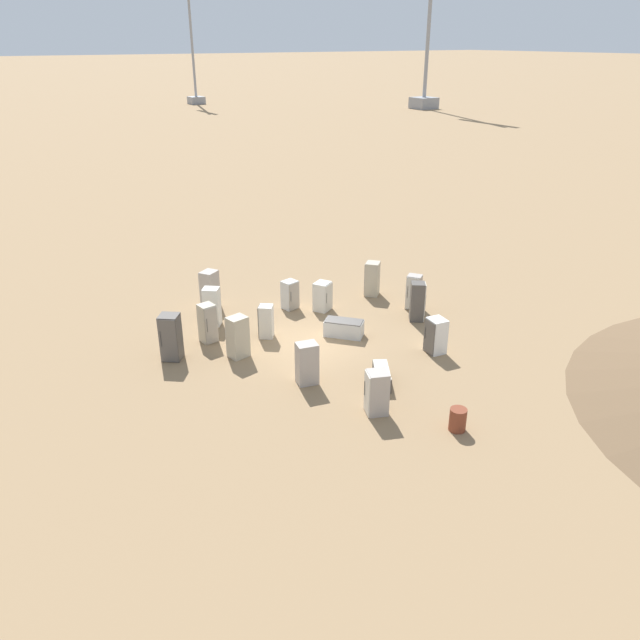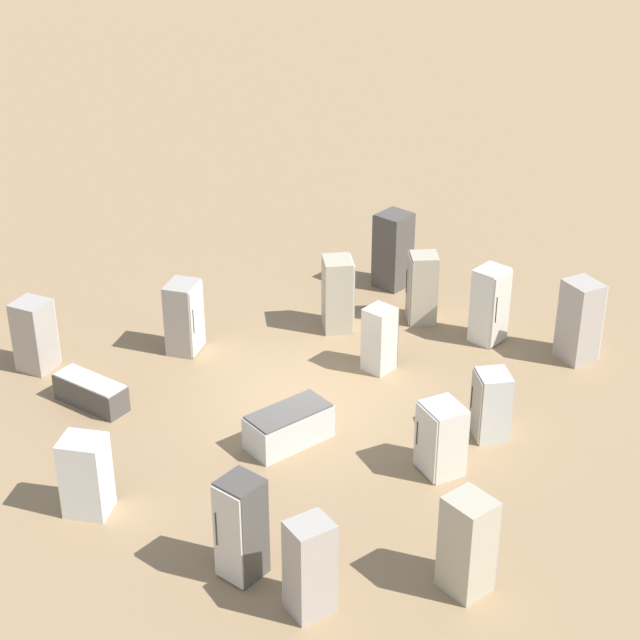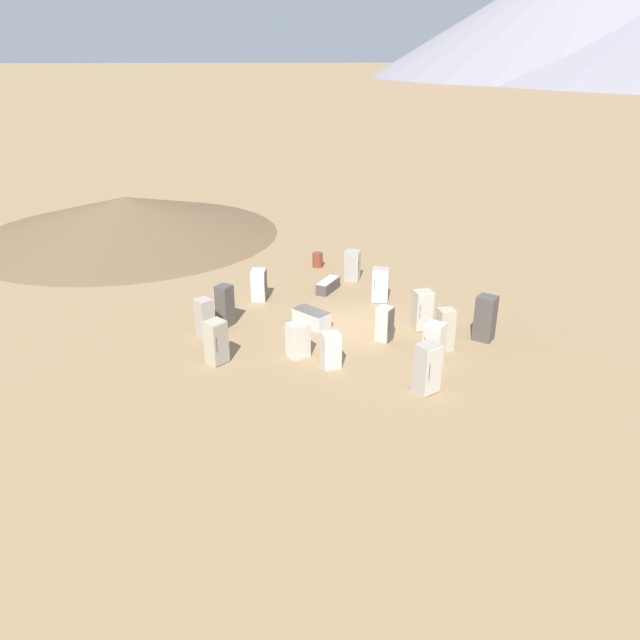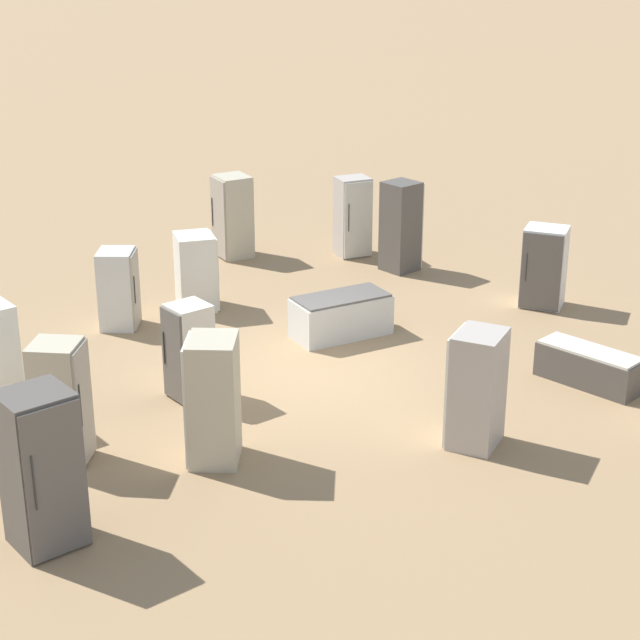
% 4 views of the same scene
% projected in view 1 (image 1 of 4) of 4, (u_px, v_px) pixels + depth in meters
% --- Properties ---
extents(ground_plane, '(1000.00, 1000.00, 0.00)m').
position_uv_depth(ground_plane, '(310.00, 343.00, 27.08)').
color(ground_plane, '#937551').
extents(power_pylon_1, '(11.71, 4.01, 33.45)m').
position_uv_depth(power_pylon_1, '(427.00, 48.00, 111.48)').
color(power_pylon_1, gray).
rests_on(power_pylon_1, ground_plane).
extents(power_pylon_2, '(8.21, 2.81, 23.45)m').
position_uv_depth(power_pylon_2, '(194.00, 64.00, 120.82)').
color(power_pylon_2, gray).
rests_on(power_pylon_2, ground_plane).
extents(discarded_fridge_0, '(0.99, 1.01, 1.88)m').
position_uv_depth(discarded_fridge_0, '(210.00, 290.00, 30.24)').
color(discarded_fridge_0, '#A89E93').
rests_on(discarded_fridge_0, ground_plane).
extents(discarded_fridge_1, '(0.99, 1.01, 1.42)m').
position_uv_depth(discarded_fridge_1, '(323.00, 296.00, 30.05)').
color(discarded_fridge_1, beige).
rests_on(discarded_fridge_1, ground_plane).
extents(discarded_fridge_2, '(1.71, 1.34, 0.60)m').
position_uv_depth(discarded_fridge_2, '(382.00, 376.00, 23.83)').
color(discarded_fridge_2, '#4C4742').
rests_on(discarded_fridge_2, ground_plane).
extents(discarded_fridge_3, '(1.07, 1.07, 1.95)m').
position_uv_depth(discarded_fridge_3, '(171.00, 337.00, 25.36)').
color(discarded_fridge_3, '#4C4742').
rests_on(discarded_fridge_3, ground_plane).
extents(discarded_fridge_4, '(0.89, 0.90, 1.86)m').
position_uv_depth(discarded_fridge_4, '(417.00, 302.00, 28.90)').
color(discarded_fridge_4, '#4C4742').
rests_on(discarded_fridge_4, ground_plane).
extents(discarded_fridge_5, '(0.77, 0.79, 1.42)m').
position_uv_depth(discarded_fridge_5, '(290.00, 295.00, 30.24)').
color(discarded_fridge_5, silver).
rests_on(discarded_fridge_5, ground_plane).
extents(discarded_fridge_6, '(0.75, 0.71, 1.72)m').
position_uv_depth(discarded_fridge_6, '(208.00, 323.00, 26.87)').
color(discarded_fridge_6, '#B2A88E').
rests_on(discarded_fridge_6, ground_plane).
extents(discarded_fridge_7, '(0.90, 0.94, 1.62)m').
position_uv_depth(discarded_fridge_7, '(377.00, 393.00, 21.73)').
color(discarded_fridge_7, '#A89E93').
rests_on(discarded_fridge_7, ground_plane).
extents(discarded_fridge_8, '(0.81, 0.89, 1.67)m').
position_uv_depth(discarded_fridge_8, '(307.00, 363.00, 23.63)').
color(discarded_fridge_8, '#A89E93').
rests_on(discarded_fridge_8, ground_plane).
extents(discarded_fridge_9, '(0.99, 0.99, 1.76)m').
position_uv_depth(discarded_fridge_9, '(372.00, 279.00, 31.77)').
color(discarded_fridge_9, '#B2A88E').
rests_on(discarded_fridge_9, ground_plane).
extents(discarded_fridge_10, '(0.89, 0.88, 1.70)m').
position_uv_depth(discarded_fridge_10, '(414.00, 292.00, 30.20)').
color(discarded_fridge_10, '#A89E93').
rests_on(discarded_fridge_10, ground_plane).
extents(discarded_fridge_11, '(0.81, 0.83, 1.49)m').
position_uv_depth(discarded_fridge_11, '(266.00, 322.00, 27.31)').
color(discarded_fridge_11, beige).
rests_on(discarded_fridge_11, ground_plane).
extents(discarded_fridge_12, '(1.78, 1.72, 0.74)m').
position_uv_depth(discarded_fridge_12, '(344.00, 328.00, 27.59)').
color(discarded_fridge_12, silver).
rests_on(discarded_fridge_12, ground_plane).
extents(discarded_fridge_13, '(0.85, 0.79, 1.52)m').
position_uv_depth(discarded_fridge_13, '(436.00, 336.00, 25.98)').
color(discarded_fridge_13, white).
rests_on(discarded_fridge_13, ground_plane).
extents(discarded_fridge_14, '(0.81, 0.88, 1.78)m').
position_uv_depth(discarded_fridge_14, '(238.00, 337.00, 25.59)').
color(discarded_fridge_14, '#B2A88E').
rests_on(discarded_fridge_14, ground_plane).
extents(discarded_fridge_15, '(0.93, 0.94, 1.80)m').
position_uv_depth(discarded_fridge_15, '(212.00, 307.00, 28.44)').
color(discarded_fridge_15, silver).
rests_on(discarded_fridge_15, ground_plane).
extents(rusty_barrel, '(0.58, 0.58, 0.81)m').
position_uv_depth(rusty_barrel, '(458.00, 420.00, 20.92)').
color(rusty_barrel, brown).
rests_on(rusty_barrel, ground_plane).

